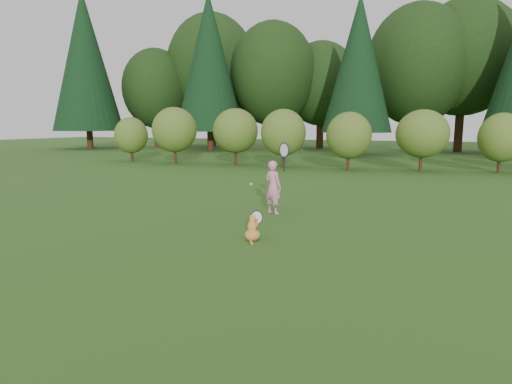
% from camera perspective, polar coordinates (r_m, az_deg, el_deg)
% --- Properties ---
extents(ground, '(100.00, 100.00, 0.00)m').
position_cam_1_polar(ground, '(7.81, -3.53, -5.85)').
color(ground, '#215317').
rests_on(ground, ground).
extents(shrub_row, '(28.00, 3.00, 2.80)m').
position_cam_1_polar(shrub_row, '(20.11, 12.36, 7.06)').
color(shrub_row, '#4A6820').
rests_on(shrub_row, ground).
extents(woodland_backdrop, '(48.00, 10.00, 15.00)m').
position_cam_1_polar(woodland_backdrop, '(30.51, 15.94, 19.02)').
color(woodland_backdrop, black).
rests_on(woodland_backdrop, ground).
extents(child, '(0.69, 0.44, 1.80)m').
position_cam_1_polar(child, '(9.63, 2.34, 0.81)').
color(child, pink).
rests_on(child, ground).
extents(cat, '(0.32, 0.60, 0.62)m').
position_cam_1_polar(cat, '(7.47, -0.46, -4.68)').
color(cat, orange).
rests_on(cat, ground).
extents(tennis_ball, '(0.07, 0.07, 0.07)m').
position_cam_1_polar(tennis_ball, '(9.35, -0.67, 1.05)').
color(tennis_ball, '#B3D118').
rests_on(tennis_ball, ground).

